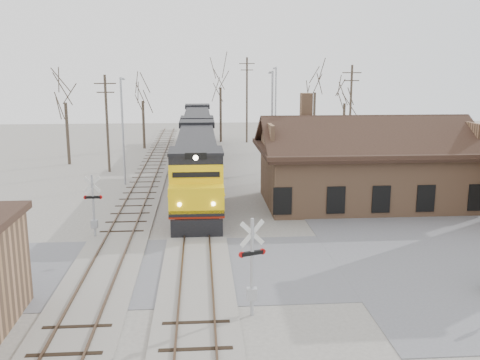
# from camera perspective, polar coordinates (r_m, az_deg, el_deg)

# --- Properties ---
(ground) EXTENTS (140.00, 140.00, 0.00)m
(ground) POSITION_cam_1_polar(r_m,az_deg,el_deg) (26.90, -4.64, -9.34)
(ground) COLOR #9F998F
(ground) RESTS_ON ground
(road) EXTENTS (60.00, 9.00, 0.03)m
(road) POSITION_cam_1_polar(r_m,az_deg,el_deg) (26.89, -4.64, -9.31)
(road) COLOR slate
(road) RESTS_ON ground
(track_main) EXTENTS (3.40, 90.00, 0.24)m
(track_main) POSITION_cam_1_polar(r_m,az_deg,el_deg) (41.22, -4.57, -1.65)
(track_main) COLOR #9F998F
(track_main) RESTS_ON ground
(track_siding) EXTENTS (3.40, 90.00, 0.24)m
(track_siding) POSITION_cam_1_polar(r_m,az_deg,el_deg) (41.49, -10.79, -1.74)
(track_siding) COLOR #9F998F
(track_siding) RESTS_ON ground
(depot) EXTENTS (15.20, 9.31, 7.90)m
(depot) POSITION_cam_1_polar(r_m,az_deg,el_deg) (39.57, 13.00, 0.97)
(depot) COLOR #956B4D
(depot) RESTS_ON ground
(locomotive_lead) EXTENTS (3.25, 21.78, 4.84)m
(locomotive_lead) POSITION_cam_1_polar(r_m,az_deg,el_deg) (40.56, -4.63, 1.70)
(locomotive_lead) COLOR black
(locomotive_lead) RESTS_ON ground
(locomotive_trailing) EXTENTS (3.25, 21.78, 4.58)m
(locomotive_trailing) POSITION_cam_1_polar(r_m,az_deg,el_deg) (62.38, -4.56, 5.32)
(locomotive_trailing) COLOR black
(locomotive_trailing) RESTS_ON ground
(crossbuck_near) EXTENTS (1.11, 0.47, 4.04)m
(crossbuck_near) POSITION_cam_1_polar(r_m,az_deg,el_deg) (21.36, 1.29, -9.64)
(crossbuck_near) COLOR #A5A8AD
(crossbuck_near) RESTS_ON ground
(crossbuck_far) EXTENTS (1.07, 0.28, 3.75)m
(crossbuck_far) POSITION_cam_1_polar(r_m,az_deg,el_deg) (31.94, -15.35, -2.93)
(crossbuck_far) COLOR #A5A8AD
(crossbuck_far) RESTS_ON ground
(streetlight_a) EXTENTS (0.25, 2.04, 8.94)m
(streetlight_a) POSITION_cam_1_polar(r_m,az_deg,el_deg) (45.11, -12.39, 5.66)
(streetlight_a) COLOR #A5A8AD
(streetlight_a) RESTS_ON ground
(streetlight_b) EXTENTS (0.25, 2.04, 9.43)m
(streetlight_b) POSITION_cam_1_polar(r_m,az_deg,el_deg) (45.76, 3.41, 6.32)
(streetlight_b) COLOR #A5A8AD
(streetlight_b) RESTS_ON ground
(streetlight_c) EXTENTS (0.25, 2.04, 9.74)m
(streetlight_c) POSITION_cam_1_polar(r_m,az_deg,el_deg) (61.31, 3.80, 7.91)
(streetlight_c) COLOR #A5A8AD
(streetlight_c) RESTS_ON ground
(utility_pole_a) EXTENTS (2.00, 0.24, 9.05)m
(utility_pole_a) POSITION_cam_1_polar(r_m,az_deg,el_deg) (51.51, -14.00, 6.05)
(utility_pole_a) COLOR #382D23
(utility_pole_a) RESTS_ON ground
(utility_pole_b) EXTENTS (2.00, 0.24, 10.94)m
(utility_pole_b) POSITION_cam_1_polar(r_m,az_deg,el_deg) (69.92, 0.74, 8.67)
(utility_pole_b) COLOR #382D23
(utility_pole_b) RESTS_ON ground
(utility_pole_c) EXTENTS (2.00, 0.24, 9.95)m
(utility_pole_c) POSITION_cam_1_polar(r_m,az_deg,el_deg) (57.50, 11.69, 7.20)
(utility_pole_c) COLOR #382D23
(utility_pole_c) RESTS_ON ground
(tree_a) EXTENTS (4.17, 4.17, 10.22)m
(tree_a) POSITION_cam_1_polar(r_m,az_deg,el_deg) (56.57, -18.19, 8.88)
(tree_a) COLOR #382D23
(tree_a) RESTS_ON ground
(tree_b) EXTENTS (3.82, 3.82, 9.37)m
(tree_b) POSITION_cam_1_polar(r_m,az_deg,el_deg) (65.69, -10.37, 9.10)
(tree_b) COLOR #382D23
(tree_b) RESTS_ON ground
(tree_c) EXTENTS (4.74, 4.74, 11.62)m
(tree_c) POSITION_cam_1_polar(r_m,az_deg,el_deg) (70.43, -2.10, 10.79)
(tree_c) COLOR #382D23
(tree_c) RESTS_ON ground
(tree_d) EXTENTS (4.43, 4.43, 10.86)m
(tree_d) POSITION_cam_1_polar(r_m,az_deg,el_deg) (67.11, 8.02, 10.15)
(tree_d) COLOR #382D23
(tree_d) RESTS_ON ground
(tree_e) EXTENTS (3.63, 3.63, 8.89)m
(tree_e) POSITION_cam_1_polar(r_m,az_deg,el_deg) (66.16, 11.12, 8.79)
(tree_e) COLOR #382D23
(tree_e) RESTS_ON ground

